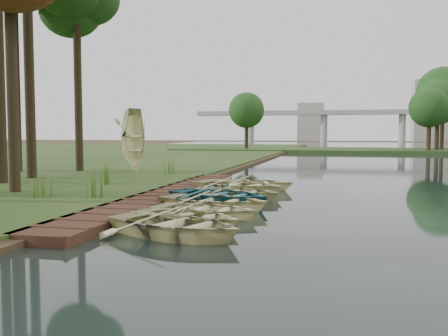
% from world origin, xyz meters
% --- Properties ---
extents(ground, '(300.00, 300.00, 0.00)m').
position_xyz_m(ground, '(0.00, 0.00, 0.00)').
color(ground, '#3D2F1D').
extents(boardwalk, '(1.60, 16.00, 0.30)m').
position_xyz_m(boardwalk, '(-1.60, 0.00, 0.15)').
color(boardwalk, '#3A2216').
rests_on(boardwalk, ground).
extents(peninsula, '(50.00, 14.00, 0.45)m').
position_xyz_m(peninsula, '(8.00, 50.00, 0.23)').
color(peninsula, '#2B431D').
rests_on(peninsula, ground).
extents(far_trees, '(45.60, 5.60, 8.80)m').
position_xyz_m(far_trees, '(4.67, 50.00, 6.43)').
color(far_trees, black).
rests_on(far_trees, peninsula).
extents(bridge, '(95.90, 4.00, 8.60)m').
position_xyz_m(bridge, '(12.31, 120.00, 7.08)').
color(bridge, '#A5A5A0').
rests_on(bridge, ground).
extents(building_a, '(10.00, 8.00, 18.00)m').
position_xyz_m(building_a, '(30.00, 140.00, 9.00)').
color(building_a, '#A5A5A0').
rests_on(building_a, ground).
extents(building_b, '(8.00, 8.00, 12.00)m').
position_xyz_m(building_b, '(-5.00, 145.00, 6.00)').
color(building_b, '#A5A5A0').
rests_on(building_b, ground).
extents(rowboat_0, '(4.27, 3.68, 0.74)m').
position_xyz_m(rowboat_0, '(0.97, -6.27, 0.42)').
color(rowboat_0, beige).
rests_on(rowboat_0, water).
extents(rowboat_1, '(3.70, 3.11, 0.66)m').
position_xyz_m(rowboat_1, '(0.81, -4.95, 0.38)').
color(rowboat_1, beige).
rests_on(rowboat_1, water).
extents(rowboat_2, '(3.39, 2.62, 0.65)m').
position_xyz_m(rowboat_2, '(0.99, -3.67, 0.37)').
color(rowboat_2, beige).
rests_on(rowboat_2, water).
extents(rowboat_3, '(4.06, 3.26, 0.75)m').
position_xyz_m(rowboat_3, '(0.83, -2.10, 0.42)').
color(rowboat_3, beige).
rests_on(rowboat_3, water).
extents(rowboat_4, '(4.48, 3.87, 0.78)m').
position_xyz_m(rowboat_4, '(0.74, -0.89, 0.44)').
color(rowboat_4, teal).
rests_on(rowboat_4, water).
extents(rowboat_5, '(3.66, 2.92, 0.68)m').
position_xyz_m(rowboat_5, '(1.01, 0.52, 0.39)').
color(rowboat_5, beige).
rests_on(rowboat_5, water).
extents(rowboat_6, '(4.76, 4.12, 0.83)m').
position_xyz_m(rowboat_6, '(0.71, 2.24, 0.46)').
color(rowboat_6, beige).
rests_on(rowboat_6, water).
extents(rowboat_7, '(3.78, 2.78, 0.76)m').
position_xyz_m(rowboat_7, '(0.98, 3.57, 0.43)').
color(rowboat_7, beige).
rests_on(rowboat_7, water).
extents(stored_rowboat, '(4.16, 3.51, 0.73)m').
position_xyz_m(stored_rowboat, '(-6.50, 8.54, 0.67)').
color(stored_rowboat, beige).
rests_on(stored_rowboat, bank).
extents(reeds_0, '(0.60, 0.60, 1.08)m').
position_xyz_m(reeds_0, '(-3.36, -1.96, 0.84)').
color(reeds_0, '#3F661E').
rests_on(reeds_0, bank).
extents(reeds_1, '(0.60, 0.60, 0.90)m').
position_xyz_m(reeds_1, '(-5.16, -2.18, 0.75)').
color(reeds_1, '#3F661E').
rests_on(reeds_1, bank).
extents(reeds_2, '(0.60, 0.60, 0.98)m').
position_xyz_m(reeds_2, '(-5.15, 2.27, 0.79)').
color(reeds_2, '#3F661E').
rests_on(reeds_2, bank).
extents(reeds_3, '(0.60, 0.60, 0.85)m').
position_xyz_m(reeds_3, '(-4.30, 7.97, 0.73)').
color(reeds_3, '#3F661E').
rests_on(reeds_3, bank).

